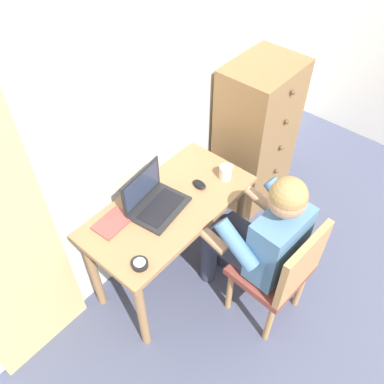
# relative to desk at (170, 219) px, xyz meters

# --- Properties ---
(wall_back) EXTENTS (4.80, 0.05, 2.50)m
(wall_back) POSITION_rel_desk_xyz_m (0.26, 0.34, 0.63)
(wall_back) COLOR silver
(wall_back) RESTS_ON ground_plane
(desk) EXTENTS (1.09, 0.55, 0.75)m
(desk) POSITION_rel_desk_xyz_m (0.00, 0.00, 0.00)
(desk) COLOR #9E754C
(desk) RESTS_ON ground_plane
(dresser) EXTENTS (0.58, 0.46, 1.20)m
(dresser) POSITION_rel_desk_xyz_m (1.06, 0.07, -0.02)
(dresser) COLOR olive
(dresser) RESTS_ON ground_plane
(chair) EXTENTS (0.44, 0.43, 0.89)m
(chair) POSITION_rel_desk_xyz_m (0.20, -0.71, -0.12)
(chair) COLOR brown
(chair) RESTS_ON ground_plane
(person_seated) EXTENTS (0.55, 0.60, 1.20)m
(person_seated) POSITION_rel_desk_xyz_m (0.21, -0.53, 0.06)
(person_seated) COLOR #33384C
(person_seated) RESTS_ON ground_plane
(laptop) EXTENTS (0.37, 0.29, 0.24)m
(laptop) POSITION_rel_desk_xyz_m (-0.06, 0.06, 0.18)
(laptop) COLOR #232326
(laptop) RESTS_ON desk
(computer_mouse) EXTENTS (0.07, 0.11, 0.03)m
(computer_mouse) POSITION_rel_desk_xyz_m (0.24, -0.04, 0.15)
(computer_mouse) COLOR black
(computer_mouse) RESTS_ON desk
(desk_clock) EXTENTS (0.09, 0.09, 0.03)m
(desk_clock) POSITION_rel_desk_xyz_m (-0.42, -0.18, 0.14)
(desk_clock) COLOR black
(desk_clock) RESTS_ON desk
(notebook_pad) EXTENTS (0.22, 0.16, 0.01)m
(notebook_pad) POSITION_rel_desk_xyz_m (-0.32, 0.15, 0.14)
(notebook_pad) COLOR #994742
(notebook_pad) RESTS_ON desk
(coffee_mug) EXTENTS (0.12, 0.08, 0.09)m
(coffee_mug) POSITION_rel_desk_xyz_m (0.41, -0.12, 0.18)
(coffee_mug) COLOR silver
(coffee_mug) RESTS_ON desk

